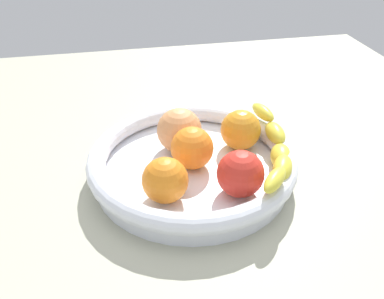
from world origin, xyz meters
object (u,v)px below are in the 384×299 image
(orange_front, at_px, (192,148))
(orange_mid_left, at_px, (165,180))
(tomato_red, at_px, (241,174))
(fruit_bowl, at_px, (192,163))
(banana_draped_left, at_px, (277,150))
(orange_mid_right, at_px, (241,130))
(peach_blush, at_px, (179,130))

(orange_front, distance_m, orange_mid_left, 0.09)
(tomato_red, bearing_deg, fruit_bowl, 124.02)
(fruit_bowl, height_order, orange_mid_left, orange_mid_left)
(banana_draped_left, relative_size, tomato_red, 3.61)
(banana_draped_left, relative_size, orange_mid_right, 3.66)
(fruit_bowl, distance_m, tomato_red, 0.10)
(peach_blush, bearing_deg, orange_mid_right, -7.49)
(orange_front, height_order, orange_mid_right, same)
(banana_draped_left, bearing_deg, peach_blush, 151.31)
(orange_mid_right, bearing_deg, banana_draped_left, -58.30)
(orange_front, height_order, peach_blush, peach_blush)
(orange_mid_left, height_order, tomato_red, tomato_red)
(orange_front, xyz_separation_m, tomato_red, (0.05, -0.08, 0.00))
(orange_front, relative_size, peach_blush, 0.90)
(peach_blush, bearing_deg, tomato_red, -63.71)
(orange_mid_left, bearing_deg, tomato_red, -4.50)
(orange_mid_right, relative_size, tomato_red, 0.99)
(peach_blush, distance_m, tomato_red, 0.14)
(orange_mid_left, height_order, orange_mid_right, orange_mid_right)
(orange_mid_right, distance_m, tomato_red, 0.12)
(banana_draped_left, xyz_separation_m, peach_blush, (-0.14, 0.07, 0.01))
(banana_draped_left, height_order, orange_mid_left, orange_mid_left)
(peach_blush, relative_size, tomato_red, 1.09)
(fruit_bowl, relative_size, banana_draped_left, 1.33)
(orange_front, bearing_deg, orange_mid_right, 21.79)
(orange_mid_right, xyz_separation_m, peach_blush, (-0.10, 0.01, 0.00))
(orange_front, distance_m, tomato_red, 0.09)
(peach_blush, bearing_deg, banana_draped_left, -28.69)
(orange_front, distance_m, peach_blush, 0.05)
(orange_mid_right, bearing_deg, orange_front, -158.21)
(orange_mid_left, xyz_separation_m, orange_mid_right, (0.14, 0.11, 0.00))
(orange_front, xyz_separation_m, orange_mid_left, (-0.05, -0.07, -0.00))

